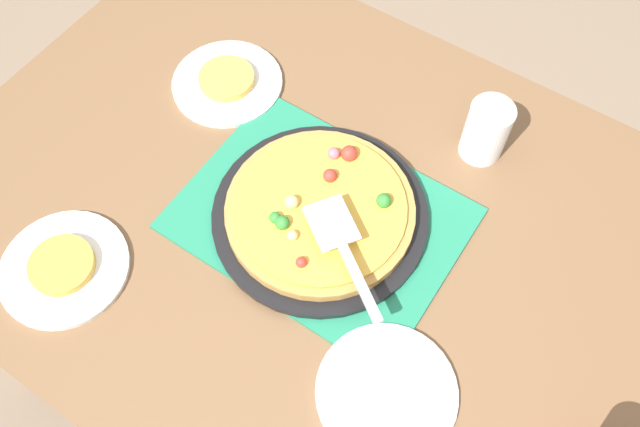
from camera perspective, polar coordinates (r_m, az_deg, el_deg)
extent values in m
plane|color=#84705B|center=(1.85, 0.00, -11.76)|extent=(8.00, 8.00, 0.00)
cube|color=brown|center=(1.17, 0.00, -0.84)|extent=(1.40, 1.00, 0.03)
cube|color=brown|center=(1.92, -8.89, 12.81)|extent=(0.07, 0.07, 0.72)
cube|color=#237F5B|center=(1.16, 0.00, -0.41)|extent=(0.48, 0.36, 0.01)
cylinder|color=black|center=(1.15, 0.00, -0.17)|extent=(0.38, 0.38, 0.01)
cylinder|color=#B78442|center=(1.13, 0.00, 0.25)|extent=(0.33, 0.33, 0.02)
cylinder|color=gold|center=(1.12, 0.00, 0.58)|extent=(0.30, 0.30, 0.01)
sphere|color=red|center=(1.17, 2.55, 5.24)|extent=(0.03, 0.03, 0.03)
sphere|color=red|center=(1.15, 0.87, 3.31)|extent=(0.02, 0.02, 0.02)
sphere|color=red|center=(1.07, -1.64, -4.25)|extent=(0.02, 0.02, 0.02)
sphere|color=#E5CC7F|center=(1.09, -2.40, -1.92)|extent=(0.02, 0.02, 0.02)
sphere|color=#338433|center=(1.11, -3.93, -0.36)|extent=(0.02, 0.02, 0.02)
sphere|color=#338433|center=(1.10, -3.30, -0.81)|extent=(0.03, 0.03, 0.03)
sphere|color=#E5CC7F|center=(1.12, -2.47, 1.01)|extent=(0.02, 0.02, 0.02)
sphere|color=#338433|center=(1.12, 5.56, 1.12)|extent=(0.03, 0.03, 0.03)
sphere|color=#B76675|center=(1.17, 1.21, 5.25)|extent=(0.02, 0.02, 0.02)
cylinder|color=white|center=(1.35, -8.06, 11.18)|extent=(0.22, 0.22, 0.01)
cylinder|color=white|center=(1.19, -21.35, -4.46)|extent=(0.22, 0.22, 0.01)
cylinder|color=white|center=(1.05, 5.80, -15.20)|extent=(0.22, 0.22, 0.01)
cylinder|color=#EAB747|center=(1.34, -8.13, 11.54)|extent=(0.11, 0.11, 0.02)
cylinder|color=gold|center=(1.18, -21.55, -4.19)|extent=(0.11, 0.11, 0.02)
cylinder|color=white|center=(1.23, 14.25, 6.99)|extent=(0.08, 0.08, 0.12)
cube|color=silver|center=(1.08, 1.00, -0.84)|extent=(0.11, 0.11, 0.00)
cube|color=#B2B2B7|center=(1.03, 3.48, -6.03)|extent=(0.12, 0.09, 0.01)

